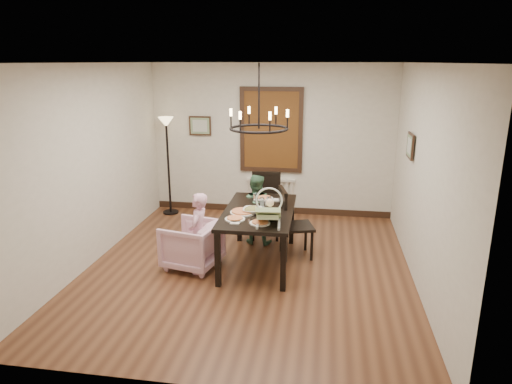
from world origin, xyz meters
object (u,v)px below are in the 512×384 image
(dining_table, at_px, (259,216))
(baby_bouncer, at_px, (269,212))
(floor_lamp, at_px, (168,167))
(chair_far, at_px, (266,206))
(armchair, at_px, (192,245))
(drinking_glass, at_px, (262,202))
(elderly_woman, at_px, (199,240))
(seated_man, at_px, (255,215))
(chair_right, at_px, (297,222))

(dining_table, bearing_deg, baby_bouncer, -69.60)
(floor_lamp, bearing_deg, dining_table, -44.19)
(chair_far, bearing_deg, armchair, -129.95)
(chair_far, relative_size, drinking_glass, 7.99)
(elderly_woman, relative_size, seated_man, 1.01)
(chair_right, distance_m, seated_man, 0.81)
(seated_man, bearing_deg, floor_lamp, -28.12)
(baby_bouncer, height_order, floor_lamp, floor_lamp)
(elderly_woman, distance_m, baby_bouncer, 1.10)
(elderly_woman, bearing_deg, baby_bouncer, 85.55)
(floor_lamp, bearing_deg, elderly_woman, -62.25)
(drinking_glass, bearing_deg, baby_bouncer, -74.70)
(chair_far, distance_m, baby_bouncer, 1.64)
(floor_lamp, bearing_deg, armchair, -63.63)
(dining_table, relative_size, drinking_glass, 12.77)
(armchair, bearing_deg, baby_bouncer, 89.12)
(chair_right, bearing_deg, chair_far, 22.09)
(dining_table, bearing_deg, armchair, -164.25)
(drinking_glass, bearing_deg, seated_man, 107.54)
(dining_table, relative_size, elderly_woman, 1.84)
(chair_far, height_order, floor_lamp, floor_lamp)
(armchair, xyz_separation_m, floor_lamp, (-1.11, 2.23, 0.57))
(floor_lamp, bearing_deg, drinking_glass, -41.61)
(floor_lamp, bearing_deg, chair_far, -25.35)
(chair_far, bearing_deg, baby_bouncer, -87.01)
(floor_lamp, bearing_deg, chair_right, -32.89)
(chair_far, relative_size, floor_lamp, 0.60)
(chair_far, bearing_deg, drinking_glass, -92.07)
(chair_far, bearing_deg, seated_man, -121.64)
(chair_right, relative_size, armchair, 1.46)
(dining_table, xyz_separation_m, seated_man, (-0.17, 0.75, -0.25))
(baby_bouncer, relative_size, drinking_glass, 3.71)
(seated_man, distance_m, drinking_glass, 0.75)
(chair_right, xyz_separation_m, floor_lamp, (-2.53, 1.64, 0.37))
(chair_right, height_order, floor_lamp, floor_lamp)
(dining_table, height_order, chair_far, chair_far)
(elderly_woman, distance_m, drinking_glass, 1.05)
(chair_right, bearing_deg, baby_bouncer, 143.98)
(chair_far, height_order, elderly_woman, chair_far)
(chair_far, relative_size, seated_man, 1.16)
(armchair, distance_m, baby_bouncer, 1.31)
(seated_man, height_order, baby_bouncer, baby_bouncer)
(chair_right, height_order, armchair, chair_right)
(dining_table, height_order, seated_man, seated_man)
(dining_table, height_order, baby_bouncer, baby_bouncer)
(seated_man, bearing_deg, drinking_glass, 112.58)
(seated_man, bearing_deg, armchair, 59.21)
(dining_table, height_order, drinking_glass, drinking_glass)
(elderly_woman, relative_size, baby_bouncer, 1.88)
(seated_man, xyz_separation_m, baby_bouncer, (0.38, -1.29, 0.50))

